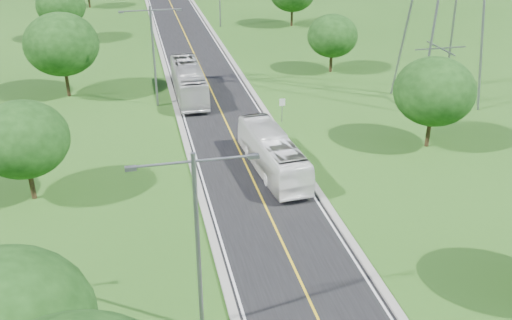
{
  "coord_description": "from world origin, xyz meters",
  "views": [
    {
      "loc": [
        -8.24,
        -10.39,
        20.66
      ],
      "look_at": [
        -0.34,
        24.59,
        3.0
      ],
      "focal_mm": 40.0,
      "sensor_mm": 36.0,
      "label": 1
    }
  ],
  "objects": [
    {
      "name": "curb_right",
      "position": [
        4.25,
        66.0,
        0.11
      ],
      "size": [
        0.5,
        150.0,
        0.22
      ],
      "primitive_type": "cube",
      "color": "gray",
      "rests_on": "ground"
    },
    {
      "name": "tree_ld",
      "position": [
        -17.0,
        74.0,
        4.95
      ],
      "size": [
        6.72,
        6.72,
        7.82
      ],
      "color": "black",
      "rests_on": "ground"
    },
    {
      "name": "tree_rc",
      "position": [
        15.0,
        52.0,
        4.33
      ],
      "size": [
        5.88,
        5.88,
        6.84
      ],
      "color": "black",
      "rests_on": "ground"
    },
    {
      "name": "road",
      "position": [
        0.0,
        66.0,
        0.03
      ],
      "size": [
        8.0,
        150.0,
        0.06
      ],
      "primitive_type": "cube",
      "color": "black",
      "rests_on": "ground"
    },
    {
      "name": "streetlight_mid_left",
      "position": [
        -6.0,
        45.0,
        5.94
      ],
      "size": [
        5.9,
        0.25,
        10.0
      ],
      "color": "slate",
      "rests_on": "ground"
    },
    {
      "name": "bus_outbound",
      "position": [
        1.8,
        28.23,
        1.6
      ],
      "size": [
        3.43,
        11.24,
        3.08
      ],
      "primitive_type": "imported",
      "rotation": [
        0.0,
        0.0,
        3.22
      ],
      "color": "white",
      "rests_on": "road"
    },
    {
      "name": "tree_lc",
      "position": [
        -15.0,
        50.0,
        5.58
      ],
      "size": [
        7.56,
        7.56,
        8.79
      ],
      "color": "black",
      "rests_on": "ground"
    },
    {
      "name": "speed_limit_sign",
      "position": [
        5.2,
        37.98,
        1.6
      ],
      "size": [
        0.55,
        0.09,
        2.4
      ],
      "color": "slate",
      "rests_on": "ground"
    },
    {
      "name": "ground",
      "position": [
        0.0,
        60.0,
        0.0
      ],
      "size": [
        260.0,
        260.0,
        0.0
      ],
      "primitive_type": "plane",
      "color": "#234C15",
      "rests_on": "ground"
    },
    {
      "name": "curb_left",
      "position": [
        -4.25,
        66.0,
        0.11
      ],
      "size": [
        0.5,
        150.0,
        0.22
      ],
      "primitive_type": "cube",
      "color": "gray",
      "rests_on": "ground"
    },
    {
      "name": "bus_inbound",
      "position": [
        -2.53,
        46.89,
        1.72
      ],
      "size": [
        2.89,
        11.97,
        3.33
      ],
      "primitive_type": "imported",
      "rotation": [
        0.0,
        0.0,
        -0.01
      ],
      "color": "silver",
      "rests_on": "road"
    },
    {
      "name": "tree_rb",
      "position": [
        16.0,
        30.0,
        4.95
      ],
      "size": [
        6.72,
        6.72,
        7.82
      ],
      "color": "black",
      "rests_on": "ground"
    },
    {
      "name": "streetlight_near_left",
      "position": [
        -6.0,
        12.0,
        5.94
      ],
      "size": [
        5.9,
        0.25,
        10.0
      ],
      "color": "slate",
      "rests_on": "ground"
    },
    {
      "name": "tree_lb",
      "position": [
        -16.0,
        28.0,
        4.64
      ],
      "size": [
        6.3,
        6.3,
        7.33
      ],
      "color": "black",
      "rests_on": "ground"
    }
  ]
}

